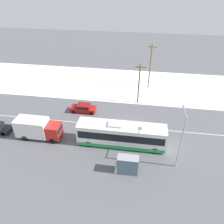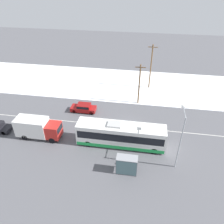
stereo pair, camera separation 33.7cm
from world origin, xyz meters
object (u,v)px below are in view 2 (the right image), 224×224
at_px(pedestrian_at_stop, 133,159).
at_px(box_truck, 37,127).
at_px(utility_pole_snowlot, 151,66).
at_px(streetlamp, 181,134).
at_px(city_bus, 121,135).
at_px(utility_pole_roadside, 139,84).
at_px(bus_shelter, 127,164).
at_px(sedan_car, 84,108).

bearing_deg(pedestrian_at_stop, box_truck, 166.03).
relative_size(pedestrian_at_stop, utility_pole_snowlot, 0.21).
distance_m(pedestrian_at_stop, streetlamp, 6.54).
bearing_deg(utility_pole_snowlot, pedestrian_at_stop, -94.05).
bearing_deg(city_bus, streetlamp, -18.12).
relative_size(box_truck, utility_pole_snowlot, 0.72).
xyz_separation_m(pedestrian_at_stop, utility_pole_roadside, (-0.28, 15.32, 2.79)).
height_order(city_bus, utility_pole_snowlot, utility_pole_snowlot).
relative_size(city_bus, pedestrian_at_stop, 6.50).
height_order(city_bus, pedestrian_at_stop, city_bus).
distance_m(pedestrian_at_stop, bus_shelter, 1.58).
distance_m(city_bus, pedestrian_at_stop, 4.24).
xyz_separation_m(streetlamp, utility_pole_snowlot, (-3.69, 20.55, -0.14)).
distance_m(city_bus, streetlamp, 8.21).
bearing_deg(sedan_car, utility_pole_roadside, -154.94).
bearing_deg(box_truck, sedan_car, 58.51).
height_order(box_truck, sedan_car, box_truck).
xyz_separation_m(city_bus, streetlamp, (7.23, -2.37, 3.07)).
bearing_deg(utility_pole_snowlot, bus_shelter, -95.40).
height_order(box_truck, utility_pole_roadside, utility_pole_roadside).
height_order(city_bus, streetlamp, streetlamp).
height_order(sedan_car, utility_pole_roadside, utility_pole_roadside).
relative_size(city_bus, streetlamp, 1.59).
distance_m(box_truck, utility_pole_roadside, 18.26).
relative_size(city_bus, utility_pole_roadside, 1.61).
bearing_deg(utility_pole_snowlot, utility_pole_roadside, -105.61).
bearing_deg(utility_pole_roadside, pedestrian_at_stop, -88.94).
bearing_deg(pedestrian_at_stop, sedan_car, 130.11).
bearing_deg(streetlamp, utility_pole_roadside, 111.55).
bearing_deg(pedestrian_at_stop, utility_pole_snowlot, 85.95).
bearing_deg(city_bus, utility_pole_roadside, 81.64).
relative_size(sedan_car, bus_shelter, 1.71).
xyz_separation_m(box_truck, bus_shelter, (13.35, -4.82, -0.02)).
xyz_separation_m(pedestrian_at_stop, utility_pole_snowlot, (1.55, 21.88, 3.53)).
height_order(box_truck, streetlamp, streetlamp).
height_order(box_truck, pedestrian_at_stop, box_truck).
relative_size(pedestrian_at_stop, streetlamp, 0.25).
bearing_deg(city_bus, bus_shelter, -75.05).
relative_size(box_truck, bus_shelter, 2.56).
distance_m(sedan_car, bus_shelter, 15.19).
relative_size(utility_pole_roadside, utility_pole_snowlot, 0.84).
distance_m(city_bus, utility_pole_snowlot, 18.75).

